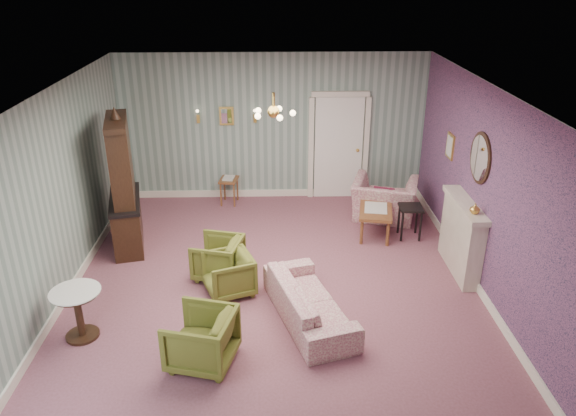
{
  "coord_description": "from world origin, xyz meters",
  "views": [
    {
      "loc": [
        -0.02,
        -7.03,
        4.42
      ],
      "look_at": [
        0.2,
        0.4,
        1.1
      ],
      "focal_mm": 34.36,
      "sensor_mm": 36.0,
      "label": 1
    }
  ],
  "objects_px": {
    "olive_chair_b": "(229,273)",
    "dresser": "(122,180)",
    "olive_chair_a": "(201,336)",
    "sofa_chintz": "(309,295)",
    "coffee_table": "(375,221)",
    "wingback_chair": "(385,193)",
    "side_table_black": "(409,222)",
    "pedestal_table": "(79,314)",
    "olive_chair_c": "(218,256)",
    "fireplace": "(462,237)"
  },
  "relations": [
    {
      "from": "olive_chair_b",
      "to": "dresser",
      "type": "xyz_separation_m",
      "value": [
        -1.81,
        1.59,
        0.83
      ]
    },
    {
      "from": "dresser",
      "to": "olive_chair_a",
      "type": "bearing_deg",
      "value": -75.97
    },
    {
      "from": "sofa_chintz",
      "to": "coffee_table",
      "type": "height_order",
      "value": "sofa_chintz"
    },
    {
      "from": "olive_chair_b",
      "to": "wingback_chair",
      "type": "relative_size",
      "value": 0.58
    },
    {
      "from": "olive_chair_a",
      "to": "coffee_table",
      "type": "distance_m",
      "value": 4.3
    },
    {
      "from": "side_table_black",
      "to": "pedestal_table",
      "type": "distance_m",
      "value": 5.54
    },
    {
      "from": "olive_chair_c",
      "to": "olive_chair_a",
      "type": "bearing_deg",
      "value": 13.52
    },
    {
      "from": "olive_chair_b",
      "to": "olive_chair_c",
      "type": "relative_size",
      "value": 0.96
    },
    {
      "from": "side_table_black",
      "to": "sofa_chintz",
      "type": "bearing_deg",
      "value": -128.89
    },
    {
      "from": "olive_chair_c",
      "to": "side_table_black",
      "type": "distance_m",
      "value": 3.44
    },
    {
      "from": "wingback_chair",
      "to": "dresser",
      "type": "height_order",
      "value": "dresser"
    },
    {
      "from": "olive_chair_c",
      "to": "pedestal_table",
      "type": "height_order",
      "value": "olive_chair_c"
    },
    {
      "from": "olive_chair_c",
      "to": "dresser",
      "type": "relative_size",
      "value": 0.3
    },
    {
      "from": "olive_chair_b",
      "to": "olive_chair_c",
      "type": "xyz_separation_m",
      "value": [
        -0.19,
        0.47,
        0.01
      ]
    },
    {
      "from": "fireplace",
      "to": "pedestal_table",
      "type": "bearing_deg",
      "value": -164.1
    },
    {
      "from": "olive_chair_a",
      "to": "pedestal_table",
      "type": "distance_m",
      "value": 1.7
    },
    {
      "from": "coffee_table",
      "to": "side_table_black",
      "type": "xyz_separation_m",
      "value": [
        0.58,
        -0.15,
        0.04
      ]
    },
    {
      "from": "side_table_black",
      "to": "pedestal_table",
      "type": "bearing_deg",
      "value": -151.18
    },
    {
      "from": "wingback_chair",
      "to": "fireplace",
      "type": "relative_size",
      "value": 0.82
    },
    {
      "from": "olive_chair_a",
      "to": "olive_chair_b",
      "type": "bearing_deg",
      "value": -173.34
    },
    {
      "from": "olive_chair_b",
      "to": "coffee_table",
      "type": "xyz_separation_m",
      "value": [
        2.45,
        1.84,
        -0.08
      ]
    },
    {
      "from": "olive_chair_c",
      "to": "pedestal_table",
      "type": "relative_size",
      "value": 1.01
    },
    {
      "from": "olive_chair_b",
      "to": "wingback_chair",
      "type": "distance_m",
      "value": 3.72
    },
    {
      "from": "dresser",
      "to": "side_table_black",
      "type": "relative_size",
      "value": 3.95
    },
    {
      "from": "side_table_black",
      "to": "fireplace",
      "type": "bearing_deg",
      "value": -65.94
    },
    {
      "from": "olive_chair_b",
      "to": "olive_chair_a",
      "type": "bearing_deg",
      "value": -28.83
    },
    {
      "from": "olive_chair_c",
      "to": "pedestal_table",
      "type": "distance_m",
      "value": 2.19
    },
    {
      "from": "olive_chair_a",
      "to": "pedestal_table",
      "type": "relative_size",
      "value": 1.1
    },
    {
      "from": "olive_chair_c",
      "to": "coffee_table",
      "type": "distance_m",
      "value": 2.98
    },
    {
      "from": "olive_chair_c",
      "to": "fireplace",
      "type": "height_order",
      "value": "fireplace"
    },
    {
      "from": "sofa_chintz",
      "to": "side_table_black",
      "type": "xyz_separation_m",
      "value": [
        1.9,
        2.36,
        -0.07
      ]
    },
    {
      "from": "pedestal_table",
      "to": "dresser",
      "type": "bearing_deg",
      "value": 89.64
    },
    {
      "from": "fireplace",
      "to": "pedestal_table",
      "type": "xyz_separation_m",
      "value": [
        -5.36,
        -1.53,
        -0.24
      ]
    },
    {
      "from": "side_table_black",
      "to": "dresser",
      "type": "bearing_deg",
      "value": -178.85
    },
    {
      "from": "olive_chair_a",
      "to": "wingback_chair",
      "type": "bearing_deg",
      "value": 158.56
    },
    {
      "from": "olive_chair_a",
      "to": "wingback_chair",
      "type": "relative_size",
      "value": 0.66
    },
    {
      "from": "olive_chair_c",
      "to": "coffee_table",
      "type": "bearing_deg",
      "value": 131.45
    },
    {
      "from": "side_table_black",
      "to": "coffee_table",
      "type": "bearing_deg",
      "value": 165.31
    },
    {
      "from": "coffee_table",
      "to": "olive_chair_a",
      "type": "bearing_deg",
      "value": -128.31
    },
    {
      "from": "dresser",
      "to": "sofa_chintz",
      "type": "bearing_deg",
      "value": -50.62
    },
    {
      "from": "pedestal_table",
      "to": "side_table_black",
      "type": "bearing_deg",
      "value": 28.82
    },
    {
      "from": "olive_chair_c",
      "to": "dresser",
      "type": "height_order",
      "value": "dresser"
    },
    {
      "from": "coffee_table",
      "to": "dresser",
      "type": "bearing_deg",
      "value": -176.66
    },
    {
      "from": "wingback_chair",
      "to": "coffee_table",
      "type": "bearing_deg",
      "value": 83.88
    },
    {
      "from": "dresser",
      "to": "side_table_black",
      "type": "xyz_separation_m",
      "value": [
        4.84,
        0.1,
        -0.87
      ]
    },
    {
      "from": "fireplace",
      "to": "olive_chair_a",
      "type": "bearing_deg",
      "value": -150.97
    },
    {
      "from": "wingback_chair",
      "to": "fireplace",
      "type": "height_order",
      "value": "fireplace"
    },
    {
      "from": "olive_chair_a",
      "to": "olive_chair_b",
      "type": "xyz_separation_m",
      "value": [
        0.22,
        1.54,
        -0.04
      ]
    },
    {
      "from": "coffee_table",
      "to": "side_table_black",
      "type": "distance_m",
      "value": 0.6
    },
    {
      "from": "dresser",
      "to": "side_table_black",
      "type": "height_order",
      "value": "dresser"
    }
  ]
}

